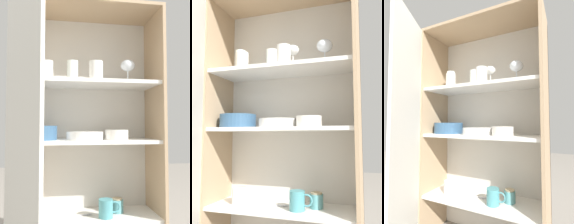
{
  "view_description": "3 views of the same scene",
  "coord_description": "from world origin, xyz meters",
  "views": [
    {
      "loc": [
        -0.19,
        -1.32,
        0.79
      ],
      "look_at": [
        0.05,
        0.15,
        0.88
      ],
      "focal_mm": 42.0,
      "sensor_mm": 36.0,
      "label": 1
    },
    {
      "loc": [
        0.47,
        -1.2,
        0.67
      ],
      "look_at": [
        0.02,
        0.16,
        0.8
      ],
      "focal_mm": 42.0,
      "sensor_mm": 36.0,
      "label": 2
    },
    {
      "loc": [
        0.5,
        -0.92,
        0.8
      ],
      "look_at": [
        -0.04,
        0.18,
        0.87
      ],
      "focal_mm": 28.0,
      "sensor_mm": 36.0,
      "label": 3
    }
  ],
  "objects": [
    {
      "name": "shelf_board_upper",
      "position": [
        0.0,
        0.14,
        1.03
      ],
      "size": [
        0.78,
        0.28,
        0.02
      ],
      "primitive_type": "cube",
      "color": "white"
    },
    {
      "name": "wine_glass_1",
      "position": [
        0.24,
        0.13,
        1.14
      ],
      "size": [
        0.08,
        0.08,
        0.14
      ],
      "color": "white",
      "rests_on": "shelf_board_upper"
    },
    {
      "name": "serving_bowl_small",
      "position": [
        0.16,
        0.1,
        0.75
      ],
      "size": [
        0.13,
        0.13,
        0.06
      ],
      "color": "silver",
      "rests_on": "shelf_board_middle"
    },
    {
      "name": "tumbler_glass_0",
      "position": [
        -0.08,
        0.18,
        1.11
      ],
      "size": [
        0.07,
        0.07,
        0.13
      ],
      "color": "white",
      "rests_on": "shelf_board_upper"
    },
    {
      "name": "shelf_board_lower",
      "position": [
        0.0,
        0.14,
        0.29
      ],
      "size": [
        0.78,
        0.28,
        0.02
      ],
      "primitive_type": "cube",
      "color": "white"
    },
    {
      "name": "wine_glass_0",
      "position": [
        0.06,
        0.15,
        1.14
      ],
      "size": [
        0.07,
        0.07,
        0.13
      ],
      "color": "white",
      "rests_on": "shelf_board_upper"
    },
    {
      "name": "tumbler_glass_3",
      "position": [
        0.04,
        0.05,
        1.09
      ],
      "size": [
        0.07,
        0.07,
        0.1
      ],
      "color": "white",
      "rests_on": "shelf_board_upper"
    },
    {
      "name": "plate_stack_white",
      "position": [
        -0.02,
        0.11,
        0.74
      ],
      "size": [
        0.2,
        0.2,
        0.04
      ],
      "color": "white",
      "rests_on": "shelf_board_middle"
    },
    {
      "name": "coffee_mug_primary",
      "position": [
        0.1,
        0.09,
        0.35
      ],
      "size": [
        0.12,
        0.08,
        0.1
      ],
      "color": "teal",
      "rests_on": "shelf_board_lower"
    },
    {
      "name": "tumbler_glass_1",
      "position": [
        -0.28,
        0.18,
        1.12
      ],
      "size": [
        0.06,
        0.06,
        0.15
      ],
      "color": "white",
      "rests_on": "shelf_board_upper"
    },
    {
      "name": "cupboard_side_left",
      "position": [
        -0.4,
        0.14,
        0.72
      ],
      "size": [
        0.02,
        0.32,
        1.45
      ],
      "primitive_type": "cube",
      "color": "tan",
      "rests_on": "ground_plane"
    },
    {
      "name": "cupboard_top_panel",
      "position": [
        0.0,
        0.14,
        1.46
      ],
      "size": [
        0.82,
        0.32,
        0.02
      ],
      "primitive_type": "cube",
      "color": "tan",
      "rests_on": "cupboard_side_left"
    },
    {
      "name": "coffee_mug_extra_1",
      "position": [
        -0.24,
        0.12,
        0.34
      ],
      "size": [
        0.12,
        0.08,
        0.09
      ],
      "color": "white",
      "rests_on": "shelf_board_lower"
    },
    {
      "name": "cupboard_side_right",
      "position": [
        0.4,
        0.14,
        0.72
      ],
      "size": [
        0.02,
        0.32,
        1.45
      ],
      "primitive_type": "cube",
      "color": "tan",
      "rests_on": "ground_plane"
    },
    {
      "name": "mixing_bowl_large",
      "position": [
        -0.27,
        0.14,
        0.76
      ],
      "size": [
        0.21,
        0.21,
        0.08
      ],
      "color": "#33567A",
      "rests_on": "shelf_board_middle"
    },
    {
      "name": "cupboard_door",
      "position": [
        -0.32,
        -0.2,
        0.72
      ],
      "size": [
        0.19,
        0.37,
        1.45
      ],
      "color": "silver",
      "rests_on": "ground_plane"
    },
    {
      "name": "shelf_board_middle",
      "position": [
        0.0,
        0.14,
        0.71
      ],
      "size": [
        0.78,
        0.28,
        0.02
      ],
      "primitive_type": "cube",
      "color": "white"
    },
    {
      "name": "serving_spoon",
      "position": [
        -0.04,
        0.14,
        0.31
      ],
      "size": [
        0.17,
        0.03,
        0.01
      ],
      "color": "silver",
      "rests_on": "shelf_board_lower"
    },
    {
      "name": "cupboard_back_panel",
      "position": [
        0.0,
        0.29,
        0.72
      ],
      "size": [
        0.82,
        0.02,
        1.45
      ],
      "primitive_type": "cube",
      "color": "silver",
      "rests_on": "ground_plane"
    },
    {
      "name": "tumbler_glass_2",
      "position": [
        -0.23,
        0.09,
        1.09
      ],
      "size": [
        0.07,
        0.07,
        0.1
      ],
      "color": "white",
      "rests_on": "shelf_board_upper"
    },
    {
      "name": "storage_jar",
      "position": [
        0.18,
        0.17,
        0.34
      ],
      "size": [
        0.07,
        0.07,
        0.08
      ],
      "color": "#5BA3A8",
      "rests_on": "shelf_board_lower"
    }
  ]
}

